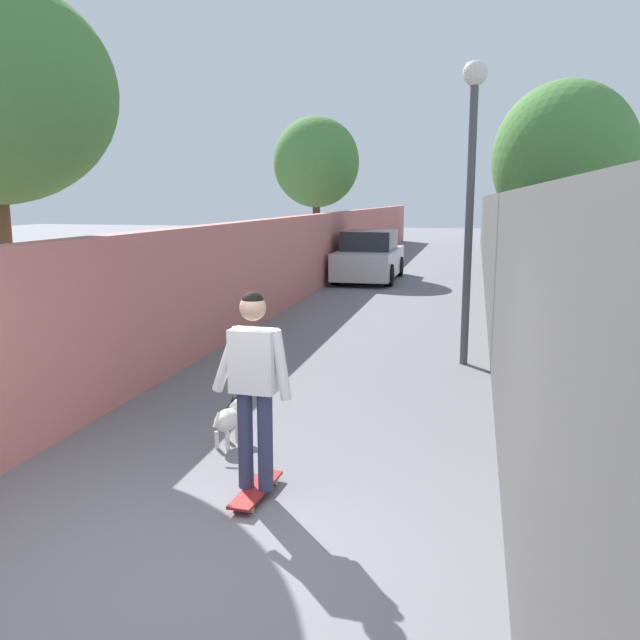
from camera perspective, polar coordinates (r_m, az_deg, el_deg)
ground_plane at (r=18.03m, az=6.86°, el=2.35°), size 80.00×80.00×0.00m
wall_left at (r=16.40m, az=-2.21°, el=5.28°), size 48.00×0.30×2.09m
fence_right at (r=15.80m, az=14.83°, el=5.68°), size 48.00×0.30×2.60m
tree_left_near at (r=23.42m, az=-0.32°, el=13.41°), size 2.96×2.96×5.29m
tree_right_mid at (r=16.84m, az=19.21°, el=12.19°), size 1.94×1.94×4.38m
tree_right_far at (r=11.34m, az=20.33°, el=12.79°), size 2.24×2.24×4.33m
lamp_post at (r=10.20m, az=12.93°, el=13.12°), size 0.36×0.36×4.47m
skateboard at (r=5.87m, az=-5.52°, el=-14.34°), size 0.81×0.25×0.08m
person_skateboarder at (r=5.52m, az=-5.71°, el=-4.74°), size 0.24×0.71×1.70m
dog at (r=6.99m, az=-7.91°, el=-8.41°), size 1.42×0.81×1.06m
car_near at (r=20.66m, az=4.28°, el=5.42°), size 4.12×1.80×1.54m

